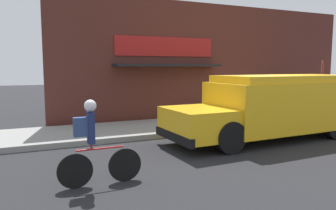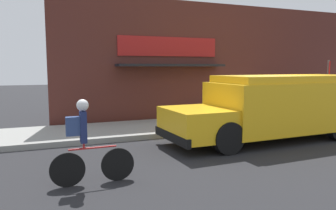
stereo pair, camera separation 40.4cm
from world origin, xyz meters
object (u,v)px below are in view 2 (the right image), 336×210
cyclist (86,143)px  stop_sign_post (328,79)px  trash_bin (218,108)px  school_bus (277,106)px

cyclist → stop_sign_post: (10.32, 3.73, 0.94)m
cyclist → stop_sign_post: 11.01m
cyclist → trash_bin: cyclist is taller
stop_sign_post → trash_bin: (-4.20, 1.70, -1.18)m
cyclist → stop_sign_post: size_ratio=0.70×
cyclist → school_bus: bearing=17.1°
school_bus → trash_bin: (-0.01, 3.58, -0.47)m
school_bus → trash_bin: size_ratio=7.96×
school_bus → trash_bin: 3.61m
cyclist → stop_sign_post: bearing=20.1°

